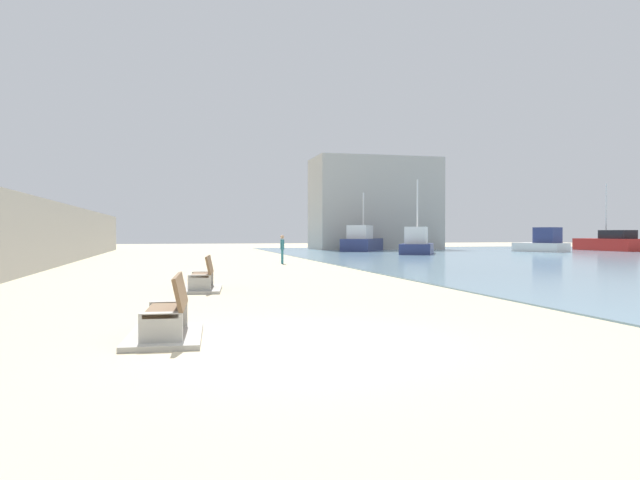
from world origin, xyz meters
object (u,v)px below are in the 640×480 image
boat_distant (417,244)px  boat_outer (543,243)px  boat_nearest (610,243)px  person_walking (282,247)px  bench_far (202,282)px  boat_far_left (362,241)px  bench_near (167,323)px

boat_distant → boat_outer: (12.22, 2.32, -0.01)m
boat_outer → boat_nearest: bearing=8.3°
boat_distant → boat_outer: 12.44m
person_walking → boat_distant: 15.88m
bench_far → boat_distant: size_ratio=0.40×
boat_far_left → bench_near: bearing=-112.0°
boat_nearest → bench_far: bearing=-143.2°
boat_nearest → boat_far_left: 21.83m
bench_far → boat_nearest: size_ratio=0.33×
bench_near → boat_outer: 44.86m
bench_near → boat_nearest: bearing=43.0°
boat_far_left → boat_outer: size_ratio=1.44×
boat_outer → person_walking: bearing=-152.2°
person_walking → boat_nearest: bearing=23.6°
person_walking → boat_distant: size_ratio=0.27×
bench_near → boat_distant: boat_distant is taller
bench_far → boat_outer: boat_outer is taller
boat_distant → bench_near: bearing=-119.3°
boat_far_left → boat_distant: bearing=-78.7°
boat_outer → bench_far: bearing=-137.9°
bench_far → person_walking: (4.68, 13.40, 0.62)m
person_walking → boat_distant: (11.98, 10.42, -0.09)m
bench_near → bench_far: bearing=83.4°
boat_nearest → boat_distant: boat_nearest is taller
bench_near → boat_outer: boat_outer is taller
boat_distant → boat_nearest: bearing=9.8°
bench_near → boat_outer: size_ratio=0.47×
boat_nearest → boat_distant: (-19.68, -3.41, 0.03)m
bench_near → boat_nearest: size_ratio=0.32×
boat_nearest → bench_near: bearing=-137.0°
boat_distant → boat_outer: size_ratio=1.20×
boat_nearest → person_walking: bearing=-156.4°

